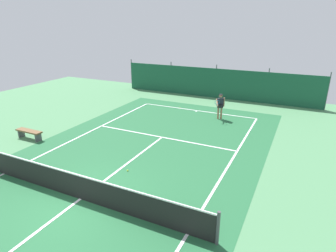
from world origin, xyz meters
The scene contains 9 objects.
ground_plane centered at (0.00, 0.00, 0.00)m, with size 36.00×36.00×0.00m, color #4C8456.
court_surface centered at (0.00, 0.00, 0.00)m, with size 11.02×26.60×0.01m.
tennis_net centered at (0.00, 0.00, 0.51)m, with size 10.12×0.10×1.10m.
back_fence centered at (0.00, 16.53, 0.67)m, with size 16.30×0.98×2.70m.
tennis_player centered at (1.92, 10.82, 0.96)m, with size 0.56×0.83×1.64m.
tennis_ball_near_player centered at (-1.40, 12.03, 0.03)m, with size 0.07×0.07×0.07m, color #CCDB33.
tennis_ball_midcourt centered at (0.39, 2.43, 0.03)m, with size 0.07×0.07×0.07m, color #CCDB33.
parked_car centered at (-0.63, 18.59, 0.84)m, with size 2.18×4.28×1.68m.
courtside_bench centered at (-6.31, 3.11, 0.37)m, with size 1.60×0.40×0.49m.
Camera 1 is at (6.58, -6.41, 5.95)m, focal length 30.50 mm.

